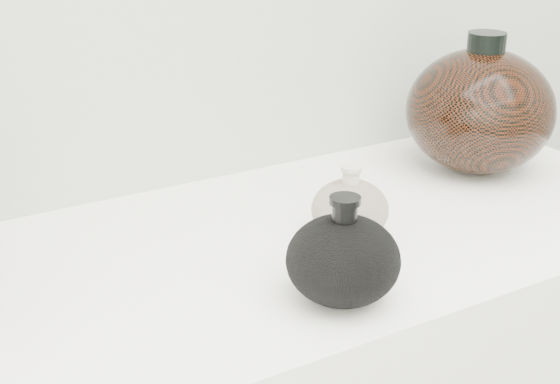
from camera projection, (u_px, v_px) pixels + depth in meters
black_gourd_vase at (343, 259)px, 0.86m from camera, size 0.14×0.14×0.13m
cream_gourd_vase at (350, 209)px, 1.02m from camera, size 0.13×0.13×0.10m
right_round_pot at (480, 110)px, 1.23m from camera, size 0.31×0.31×0.22m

